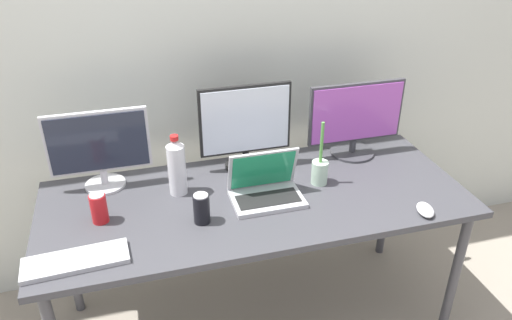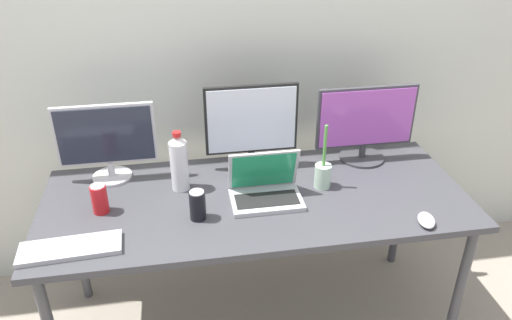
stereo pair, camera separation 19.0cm
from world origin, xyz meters
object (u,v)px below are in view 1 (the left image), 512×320
Objects in this scene: monitor_left at (99,147)px; water_bottle at (177,167)px; soda_can_by_laptop at (202,209)px; bamboo_vase at (320,171)px; monitor_center at (245,126)px; monitor_right at (356,119)px; work_desk at (256,208)px; soda_can_near_keyboard at (99,208)px; mouse_by_keyboard at (425,210)px; laptop_silver at (265,188)px; keyboard_main at (76,261)px.

monitor_left is 1.56× the size of water_bottle.
bamboo_vase reaches higher than soda_can_by_laptop.
monitor_center is 0.50m from soda_can_by_laptop.
water_bottle is 0.63m from bamboo_vase.
soda_can_by_laptop is (0.37, -0.38, -0.13)m from monitor_left.
monitor_right is 0.37m from bamboo_vase.
monitor_left is at bearing 157.02° from work_desk.
bamboo_vase reaches higher than soda_can_near_keyboard.
bamboo_vase is (-0.33, 0.34, 0.05)m from mouse_by_keyboard.
work_desk is 16.95× the size of mouse_by_keyboard.
mouse_by_keyboard is 0.39× the size of water_bottle.
water_bottle reaches higher than work_desk.
monitor_center is 1.43× the size of laptop_silver.
soda_can_by_laptop is (-0.83, -0.37, -0.13)m from monitor_right.
bamboo_vase is at bearing 11.21° from laptop_silver.
work_desk is 4.26× the size of monitor_center.
monitor_center reaches higher than monitor_left.
monitor_right is at bearing 39.32° from bamboo_vase.
monitor_center is at bearing 30.78° from keyboard_main.
bamboo_vase is at bearing -14.08° from monitor_left.
monitor_right is 3.80× the size of soda_can_by_laptop.
keyboard_main is 0.50m from soda_can_by_laptop.
laptop_silver is 2.39× the size of soda_can_by_laptop.
keyboard_main is (-0.76, -0.51, -0.20)m from monitor_center.
monitor_left is at bearing 133.85° from soda_can_by_laptop.
monitor_left is 3.43× the size of soda_can_near_keyboard.
bamboo_vase reaches higher than laptop_silver.
laptop_silver reaches higher than work_desk.
bamboo_vase is (1.04, 0.28, 0.05)m from keyboard_main.
soda_can_near_keyboard reaches higher than keyboard_main.
soda_can_by_laptop is at bearing 11.53° from keyboard_main.
laptop_silver is (0.66, -0.29, -0.14)m from monitor_left.
monitor_center is 1.55× the size of water_bottle.
laptop_silver is at bearing -168.79° from bamboo_vase.
mouse_by_keyboard is at bearing -45.82° from bamboo_vase.
monitor_center is at bearing 84.78° from work_desk.
monitor_right is (0.57, 0.25, 0.25)m from work_desk.
laptop_silver is (0.01, -0.29, -0.16)m from monitor_center.
water_bottle is (-0.35, 0.14, 0.08)m from laptop_silver.
soda_can_near_keyboard is (-0.67, -0.27, -0.15)m from monitor_center.
water_bottle is 0.36m from soda_can_near_keyboard.
soda_can_near_keyboard is 0.41m from soda_can_by_laptop.
mouse_by_keyboard is at bearing -25.54° from laptop_silver.
mouse_by_keyboard is 0.36× the size of bamboo_vase.
monitor_left reaches higher than water_bottle.
monitor_right is 4.44× the size of mouse_by_keyboard.
work_desk is 0.71m from mouse_by_keyboard.
monitor_left is 0.35m from water_bottle.
monitor_center is at bearing 92.24° from laptop_silver.
soda_can_near_keyboard is (-1.22, -0.26, -0.13)m from monitor_right.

